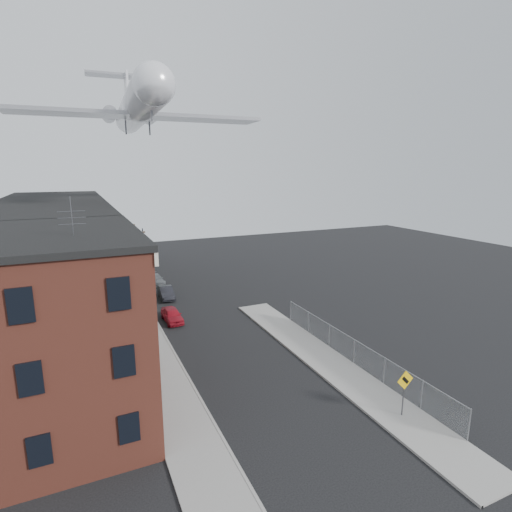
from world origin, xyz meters
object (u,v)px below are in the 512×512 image
Objects in this scene: utility_pole at (137,275)px; street_tree at (127,264)px; warning_sign at (404,386)px; car_near at (172,315)px; airplane at (137,108)px; car_far at (156,279)px; car_mid at (166,293)px.

utility_pole is 10.00m from street_tree.
utility_pole is at bearing 120.48° from warning_sign.
street_tree reaches higher than car_near.
airplane is at bearing 106.38° from warning_sign.
street_tree is 1.33× the size of car_far.
car_mid is (3.80, 7.14, -4.05)m from utility_pole.
car_near is 0.95× the size of car_mid.
warning_sign is at bearing -69.42° from street_tree.
utility_pole is 2.49× the size of car_near.
street_tree is 16.26m from airplane.
utility_pole is 14.25m from car_far.
car_near is at bearing -99.54° from car_far.
car_far is at bearing 102.97° from warning_sign.
street_tree is (-10.87, 28.95, 1.57)m from warning_sign.
airplane is (-8.73, 29.69, 17.67)m from warning_sign.
warning_sign is 0.77× the size of car_near.
car_near is 6.90m from car_mid.
warning_sign is at bearing -82.44° from car_far.
airplane is at bearing 18.93° from street_tree.
airplane is (2.15, 0.74, 16.10)m from street_tree.
utility_pole is at bearing -115.50° from car_mid.
street_tree is 5.27m from car_mid.
car_mid is (0.92, 6.84, 0.01)m from car_near.
car_mid is at bearing 105.79° from warning_sign.
warning_sign reaches higher than car_mid.
car_near is (2.88, 0.31, -4.06)m from utility_pole.
car_near is 21.58m from airplane.
street_tree is 0.19× the size of airplane.
street_tree reaches higher than car_mid.
utility_pole reaches higher than car_mid.
warning_sign is 0.74× the size of car_mid.
airplane reaches higher than utility_pole.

